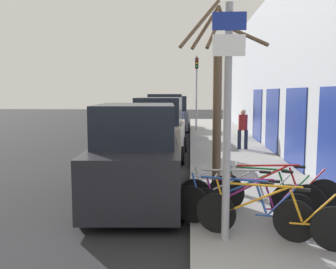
{
  "coord_description": "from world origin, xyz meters",
  "views": [
    {
      "loc": [
        0.99,
        -2.67,
        2.46
      ],
      "look_at": [
        0.51,
        5.37,
        1.55
      ],
      "focal_mm": 40.0,
      "sensor_mm": 36.0,
      "label": 1
    }
  ],
  "objects_px": {
    "signpost": "(227,117)",
    "bicycle_0": "(272,217)",
    "traffic_light": "(197,83)",
    "street_tree": "(217,99)",
    "pedestrian_near": "(243,126)",
    "bicycle_2": "(250,205)",
    "parked_car_3": "(173,115)",
    "bicycle_3": "(241,196)",
    "bicycle_1": "(240,209)",
    "bicycle_5": "(266,192)",
    "parked_car_0": "(137,157)",
    "bicycle_4": "(274,192)",
    "parked_car_2": "(166,120)",
    "parked_car_1": "(159,131)"
  },
  "relations": [
    {
      "from": "bicycle_1",
      "to": "pedestrian_near",
      "type": "relative_size",
      "value": 1.35
    },
    {
      "from": "parked_car_1",
      "to": "pedestrian_near",
      "type": "relative_size",
      "value": 2.68
    },
    {
      "from": "bicycle_4",
      "to": "parked_car_1",
      "type": "distance_m",
      "value": 7.39
    },
    {
      "from": "bicycle_5",
      "to": "parked_car_0",
      "type": "xyz_separation_m",
      "value": [
        -2.69,
        1.01,
        0.48
      ]
    },
    {
      "from": "parked_car_1",
      "to": "pedestrian_near",
      "type": "distance_m",
      "value": 3.56
    },
    {
      "from": "parked_car_0",
      "to": "bicycle_5",
      "type": "bearing_deg",
      "value": -23.93
    },
    {
      "from": "street_tree",
      "to": "traffic_light",
      "type": "height_order",
      "value": "traffic_light"
    },
    {
      "from": "bicycle_3",
      "to": "bicycle_5",
      "type": "height_order",
      "value": "bicycle_3"
    },
    {
      "from": "street_tree",
      "to": "bicycle_3",
      "type": "bearing_deg",
      "value": -81.93
    },
    {
      "from": "bicycle_1",
      "to": "bicycle_3",
      "type": "relative_size",
      "value": 0.93
    },
    {
      "from": "bicycle_4",
      "to": "parked_car_0",
      "type": "bearing_deg",
      "value": 74.31
    },
    {
      "from": "signpost",
      "to": "bicycle_0",
      "type": "xyz_separation_m",
      "value": [
        0.7,
        -0.03,
        -1.55
      ]
    },
    {
      "from": "bicycle_1",
      "to": "bicycle_5",
      "type": "xyz_separation_m",
      "value": [
        0.67,
        1.18,
        -0.02
      ]
    },
    {
      "from": "bicycle_5",
      "to": "parked_car_0",
      "type": "distance_m",
      "value": 2.91
    },
    {
      "from": "pedestrian_near",
      "to": "street_tree",
      "type": "xyz_separation_m",
      "value": [
        -1.5,
        -6.28,
        1.22
      ]
    },
    {
      "from": "bicycle_2",
      "to": "traffic_light",
      "type": "distance_m",
      "value": 16.72
    },
    {
      "from": "street_tree",
      "to": "bicycle_0",
      "type": "bearing_deg",
      "value": -79.32
    },
    {
      "from": "signpost",
      "to": "pedestrian_near",
      "type": "xyz_separation_m",
      "value": [
        1.58,
        9.55,
        -1.0
      ]
    },
    {
      "from": "bicycle_0",
      "to": "pedestrian_near",
      "type": "relative_size",
      "value": 1.41
    },
    {
      "from": "parked_car_3",
      "to": "street_tree",
      "type": "distance_m",
      "value": 15.3
    },
    {
      "from": "bicycle_3",
      "to": "parked_car_3",
      "type": "relative_size",
      "value": 0.53
    },
    {
      "from": "bicycle_1",
      "to": "bicycle_4",
      "type": "bearing_deg",
      "value": -11.4
    },
    {
      "from": "parked_car_2",
      "to": "bicycle_3",
      "type": "bearing_deg",
      "value": -80.46
    },
    {
      "from": "parked_car_2",
      "to": "parked_car_3",
      "type": "relative_size",
      "value": 1.0
    },
    {
      "from": "street_tree",
      "to": "bicycle_1",
      "type": "bearing_deg",
      "value": -86.32
    },
    {
      "from": "bicycle_5",
      "to": "pedestrian_near",
      "type": "xyz_separation_m",
      "value": [
        0.64,
        8.02,
        0.57
      ]
    },
    {
      "from": "signpost",
      "to": "bicycle_1",
      "type": "relative_size",
      "value": 1.66
    },
    {
      "from": "bicycle_3",
      "to": "traffic_light",
      "type": "height_order",
      "value": "traffic_light"
    },
    {
      "from": "bicycle_5",
      "to": "street_tree",
      "type": "bearing_deg",
      "value": 56.14
    },
    {
      "from": "bicycle_0",
      "to": "traffic_light",
      "type": "distance_m",
      "value": 17.42
    },
    {
      "from": "traffic_light",
      "to": "signpost",
      "type": "bearing_deg",
      "value": -89.38
    },
    {
      "from": "parked_car_3",
      "to": "traffic_light",
      "type": "distance_m",
      "value": 2.79
    },
    {
      "from": "signpost",
      "to": "bicycle_5",
      "type": "bearing_deg",
      "value": 58.68
    },
    {
      "from": "bicycle_0",
      "to": "parked_car_3",
      "type": "height_order",
      "value": "parked_car_3"
    },
    {
      "from": "signpost",
      "to": "pedestrian_near",
      "type": "relative_size",
      "value": 2.23
    },
    {
      "from": "bicycle_4",
      "to": "parked_car_2",
      "type": "xyz_separation_m",
      "value": [
        -2.84,
        11.83,
        0.5
      ]
    },
    {
      "from": "bicycle_1",
      "to": "parked_car_1",
      "type": "bearing_deg",
      "value": 40.56
    },
    {
      "from": "pedestrian_near",
      "to": "parked_car_3",
      "type": "bearing_deg",
      "value": -79.39
    },
    {
      "from": "bicycle_4",
      "to": "bicycle_5",
      "type": "xyz_separation_m",
      "value": [
        -0.11,
        0.18,
        -0.04
      ]
    },
    {
      "from": "signpost",
      "to": "parked_car_0",
      "type": "height_order",
      "value": "signpost"
    },
    {
      "from": "bicycle_3",
      "to": "bicycle_4",
      "type": "bearing_deg",
      "value": -59.71
    },
    {
      "from": "bicycle_1",
      "to": "street_tree",
      "type": "bearing_deg",
      "value": 30.08
    },
    {
      "from": "street_tree",
      "to": "bicycle_4",
      "type": "bearing_deg",
      "value": -63.27
    },
    {
      "from": "parked_car_2",
      "to": "bicycle_0",
      "type": "bearing_deg",
      "value": -80.0
    },
    {
      "from": "traffic_light",
      "to": "bicycle_4",
      "type": "bearing_deg",
      "value": -85.55
    },
    {
      "from": "bicycle_5",
      "to": "traffic_light",
      "type": "height_order",
      "value": "traffic_light"
    },
    {
      "from": "street_tree",
      "to": "traffic_light",
      "type": "relative_size",
      "value": 0.99
    },
    {
      "from": "bicycle_0",
      "to": "traffic_light",
      "type": "bearing_deg",
      "value": 24.01
    },
    {
      "from": "parked_car_0",
      "to": "parked_car_2",
      "type": "relative_size",
      "value": 1.04
    },
    {
      "from": "bicycle_1",
      "to": "parked_car_0",
      "type": "bearing_deg",
      "value": 69.15
    }
  ]
}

